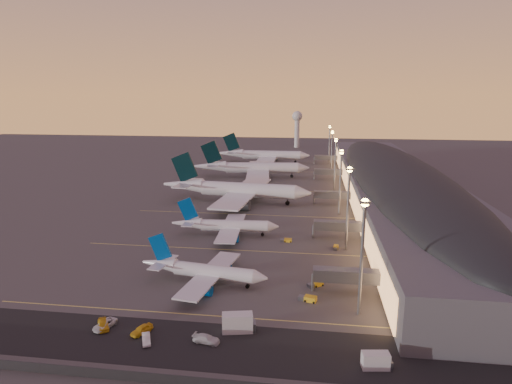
# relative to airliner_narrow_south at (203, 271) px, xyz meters

# --- Properties ---
(ground) EXTENTS (700.00, 700.00, 0.00)m
(ground) POSITION_rel_airliner_narrow_south_xyz_m (1.50, 28.88, -3.14)
(ground) COLOR #43403E
(airliner_narrow_south) EXTENTS (33.98, 30.64, 12.14)m
(airliner_narrow_south) POSITION_rel_airliner_narrow_south_xyz_m (0.00, 0.00, 0.00)
(airliner_narrow_south) COLOR silver
(airliner_narrow_south) RESTS_ON ground
(airliner_narrow_north) EXTENTS (36.48, 32.61, 13.04)m
(airliner_narrow_north) POSITION_rel_airliner_narrow_south_xyz_m (-2.09, 37.58, 0.23)
(airliner_narrow_north) COLOR silver
(airliner_narrow_north) RESTS_ON ground
(airliner_wide_near) EXTENTS (67.89, 62.17, 21.71)m
(airliner_wide_near) POSITION_rel_airliner_narrow_south_xyz_m (-7.10, 83.57, 2.45)
(airliner_wide_near) COLOR silver
(airliner_wide_near) RESTS_ON ground
(airliner_wide_mid) EXTENTS (66.53, 61.00, 21.28)m
(airliner_wide_mid) POSITION_rel_airliner_narrow_south_xyz_m (-8.16, 141.86, 2.34)
(airliner_wide_mid) COLOR silver
(airliner_wide_mid) RESTS_ON ground
(airliner_wide_far) EXTENTS (64.81, 58.81, 20.80)m
(airliner_wide_far) POSITION_rel_airliner_narrow_south_xyz_m (-8.02, 197.40, 2.22)
(airliner_wide_far) COLOR silver
(airliner_wide_far) RESTS_ON ground
(terminal_building) EXTENTS (56.35, 255.00, 17.46)m
(terminal_building) POSITION_rel_airliner_narrow_south_xyz_m (63.33, 101.35, 5.64)
(terminal_building) COLOR #525258
(terminal_building) RESTS_ON ground
(light_masts) EXTENTS (2.20, 217.20, 25.90)m
(light_masts) POSITION_rel_airliner_narrow_south_xyz_m (37.50, 93.88, 14.42)
(light_masts) COLOR slate
(light_masts) RESTS_ON ground
(radar_tower) EXTENTS (9.00, 9.00, 32.50)m
(radar_tower) POSITION_rel_airliner_narrow_south_xyz_m (11.50, 288.88, 18.73)
(radar_tower) COLOR silver
(radar_tower) RESTS_ON ground
(service_lane) EXTENTS (260.00, 16.00, 0.01)m
(service_lane) POSITION_rel_airliner_narrow_south_xyz_m (1.50, -27.12, -3.13)
(service_lane) COLOR black
(service_lane) RESTS_ON ground
(lane_markings) EXTENTS (90.00, 180.36, 0.00)m
(lane_markings) POSITION_rel_airliner_narrow_south_xyz_m (1.50, 68.88, -3.13)
(lane_markings) COLOR #D8C659
(lane_markings) RESTS_ON ground
(fence) EXTENTS (124.00, 0.12, 2.00)m
(fence) POSITION_rel_airliner_narrow_south_xyz_m (1.50, -39.12, -2.14)
(fence) COLOR #2D2D30
(fence) RESTS_ON ground
(baggage_tug_a) EXTENTS (4.45, 2.71, 1.24)m
(baggage_tug_a) POSITION_rel_airliner_narrow_south_xyz_m (26.56, -6.48, -2.57)
(baggage_tug_a) COLOR gold
(baggage_tug_a) RESTS_ON ground
(baggage_tug_b) EXTENTS (4.23, 3.59, 1.21)m
(baggage_tug_b) POSITION_rel_airliner_narrow_south_xyz_m (28.29, 1.71, -2.59)
(baggage_tug_b) COLOR gold
(baggage_tug_b) RESTS_ON ground
(baggage_tug_c) EXTENTS (3.65, 1.67, 1.08)m
(baggage_tug_c) POSITION_rel_airliner_narrow_south_xyz_m (18.92, 33.71, -2.64)
(baggage_tug_c) COLOR gold
(baggage_tug_c) RESTS_ON ground
(catering_truck_a) EXTENTS (7.12, 3.87, 3.79)m
(catering_truck_a) POSITION_rel_airliner_narrow_south_xyz_m (13.00, -21.40, -1.37)
(catering_truck_a) COLOR silver
(catering_truck_a) RESTS_ON ground
(catering_truck_b) EXTENTS (5.43, 2.69, 2.93)m
(catering_truck_b) POSITION_rel_airliner_narrow_south_xyz_m (38.81, -29.94, -1.77)
(catering_truck_b) COLOR silver
(catering_truck_b) RESTS_ON ground
(baggage_tug_d) EXTENTS (1.85, 3.50, 1.00)m
(baggage_tug_d) POSITION_rel_airliner_narrow_south_xyz_m (34.51, 29.10, -2.68)
(baggage_tug_d) COLOR gold
(baggage_tug_d) RESTS_ON ground
(service_van_a) EXTENTS (3.95, 5.94, 1.52)m
(service_van_a) POSITION_rel_airliner_narrow_south_xyz_m (-14.48, -23.84, -2.38)
(service_van_a) COLOR silver
(service_van_a) RESTS_ON ground
(service_van_b) EXTENTS (4.38, 5.36, 1.72)m
(service_van_b) POSITION_rel_airliner_narrow_south_xyz_m (-14.71, -23.97, -2.28)
(service_van_b) COLOR gold
(service_van_b) RESTS_ON ground
(service_van_c) EXTENTS (3.17, 4.58, 1.43)m
(service_van_c) POSITION_rel_airliner_narrow_south_xyz_m (-4.06, -27.73, -2.42)
(service_van_c) COLOR silver
(service_van_c) RESTS_ON ground
(service_van_d) EXTENTS (3.96, 5.15, 1.64)m
(service_van_d) POSITION_rel_airliner_narrow_south_xyz_m (-6.18, -24.77, -2.32)
(service_van_d) COLOR gold
(service_van_d) RESTS_ON ground
(service_van_e) EXTENTS (5.59, 2.97, 1.54)m
(service_van_e) POSITION_rel_airliner_narrow_south_xyz_m (7.42, -26.26, -2.37)
(service_van_e) COLOR silver
(service_van_e) RESTS_ON ground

